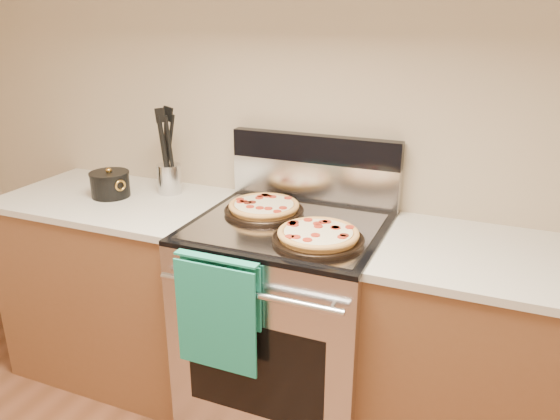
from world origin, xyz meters
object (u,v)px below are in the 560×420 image
at_px(utensil_crock, 169,179).
at_px(range_body, 287,326).
at_px(saucepan, 110,185).
at_px(pepperoni_pizza_back, 264,208).
at_px(pepperoni_pizza_front, 318,236).

bearing_deg(utensil_crock, range_body, -15.33).
bearing_deg(range_body, saucepan, 177.74).
xyz_separation_m(utensil_crock, saucepan, (-0.22, -0.15, -0.02)).
height_order(pepperoni_pizza_back, pepperoni_pizza_front, same).
xyz_separation_m(pepperoni_pizza_back, saucepan, (-0.76, -0.03, 0.02)).
distance_m(pepperoni_pizza_front, utensil_crock, 0.90).
bearing_deg(utensil_crock, pepperoni_pizza_front, -20.42).
distance_m(range_body, pepperoni_pizza_back, 0.52).
xyz_separation_m(range_body, pepperoni_pizza_back, (-0.14, 0.07, 0.50)).
distance_m(range_body, saucepan, 1.04).
bearing_deg(saucepan, range_body, -2.26).
bearing_deg(pepperoni_pizza_back, saucepan, -177.40).
relative_size(utensil_crock, saucepan, 0.80).
bearing_deg(range_body, pepperoni_pizza_back, 152.73).
bearing_deg(saucepan, utensil_crock, 33.65).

